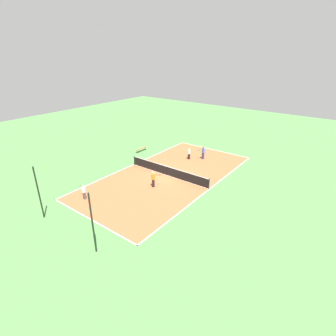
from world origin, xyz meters
TOP-DOWN VIEW (x-y plane):
  - ground_plane at (0.00, 0.00)m, footprint 80.00×80.00m
  - court_surface at (0.00, 0.00)m, footprint 10.31×20.63m
  - tennis_net at (0.00, 0.00)m, footprint 10.11×0.10m
  - bench at (7.46, -3.86)m, footprint 0.36×1.91m
  - player_near_blue at (-0.58, -6.46)m, footprint 0.77×0.97m
  - player_far_white at (0.76, -5.32)m, footprint 0.45×0.45m
  - player_near_white at (3.04, 8.55)m, footprint 0.98×0.50m
  - player_center_orange at (-0.43, 2.96)m, footprint 0.86×0.92m
  - tennis_ball_near_net at (2.33, -4.60)m, footprint 0.07×0.07m
  - tennis_ball_far_baseline at (-1.86, 2.38)m, footprint 0.07×0.07m
  - fence_post_back_left at (-3.28, 12.33)m, footprint 0.12×0.12m
  - fence_post_back_right at (3.28, 12.33)m, footprint 0.12×0.12m

SIDE VIEW (x-z plane):
  - ground_plane at x=0.00m, z-range 0.00..0.00m
  - court_surface at x=0.00m, z-range 0.00..0.02m
  - tennis_ball_near_net at x=2.33m, z-range 0.02..0.09m
  - tennis_ball_far_baseline at x=-1.86m, z-range 0.02..0.09m
  - bench at x=7.46m, z-range 0.17..0.62m
  - tennis_net at x=0.00m, z-range 0.03..1.14m
  - player_near_white at x=3.04m, z-range 0.11..1.52m
  - player_far_white at x=0.76m, z-range 0.11..1.55m
  - player_near_blue at x=-0.58m, z-range 0.14..1.76m
  - player_center_orange at x=-0.43m, z-range 0.14..1.80m
  - fence_post_back_left at x=-3.28m, z-range 0.00..4.49m
  - fence_post_back_right at x=3.28m, z-range 0.00..4.49m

